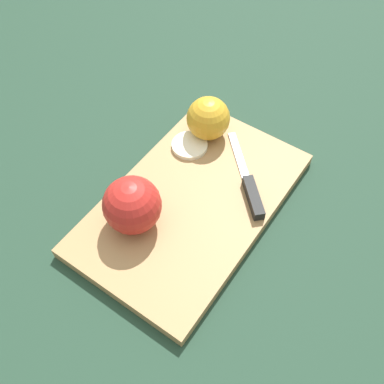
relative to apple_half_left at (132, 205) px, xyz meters
The scene contains 6 objects.
ground_plane 0.12m from the apple_half_left, 30.00° to the right, with size 4.00×4.00×0.00m, color #1E3828.
cutting_board 0.11m from the apple_half_left, 30.00° to the right, with size 0.39×0.24×0.02m.
apple_half_left is the anchor object (origin of this frame).
apple_half_right 0.22m from the apple_half_left, ahead, with size 0.07×0.07×0.07m.
knife 0.19m from the apple_half_left, 38.69° to the right, with size 0.14×0.14×0.02m.
apple_slice 0.18m from the apple_half_left, ahead, with size 0.06×0.06×0.01m.
Camera 1 is at (-0.34, -0.23, 0.60)m, focal length 42.00 mm.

